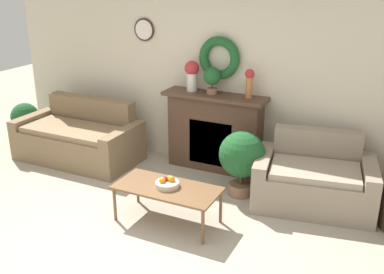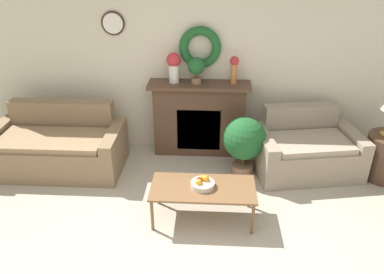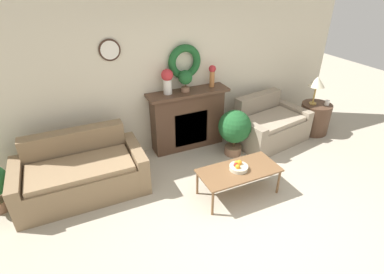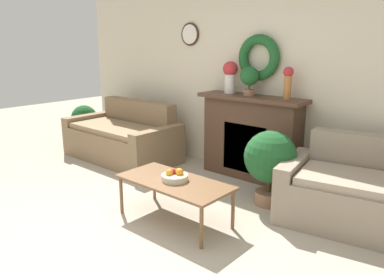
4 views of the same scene
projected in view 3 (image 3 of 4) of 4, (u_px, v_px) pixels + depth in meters
The scene contains 14 objects.
ground_plane at pixel (257, 237), 3.81m from camera, with size 16.00×16.00×0.00m, color #ADA38E.
wall_back at pixel (177, 75), 5.22m from camera, with size 6.80×0.19×2.70m.
fireplace at pixel (188, 119), 5.49m from camera, with size 1.47×0.41×1.12m.
couch_left at pixel (81, 173), 4.45m from camera, with size 1.83×0.96×0.88m.
loveseat_right at pixel (268, 125), 5.82m from camera, with size 1.54×1.14×0.86m.
coffee_table at pixel (239, 172), 4.35m from camera, with size 1.19×0.56×0.44m.
fruit_bowl at pixel (238, 167), 4.32m from camera, with size 0.27×0.27×0.12m.
side_table_by_loveseat at pixel (314, 118), 6.11m from camera, with size 0.59×0.59×0.62m.
table_lamp at pixel (317, 82), 5.76m from camera, with size 0.30×0.30×0.56m.
mug at pixel (327, 103), 5.90m from camera, with size 0.09×0.09×0.09m.
vase_on_mantel_left at pixel (167, 80), 4.97m from camera, with size 0.20×0.20×0.43m.
vase_on_mantel_right at pixel (212, 74), 5.28m from camera, with size 0.13×0.13×0.39m.
potted_plant_on_mantel at pixel (185, 79), 5.08m from camera, with size 0.24×0.24×0.37m.
potted_plant_floor_by_loveseat at pixel (235, 128), 5.26m from camera, with size 0.58×0.58×0.85m.
Camera 3 is at (-1.87, -2.10, 2.98)m, focal length 28.00 mm.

